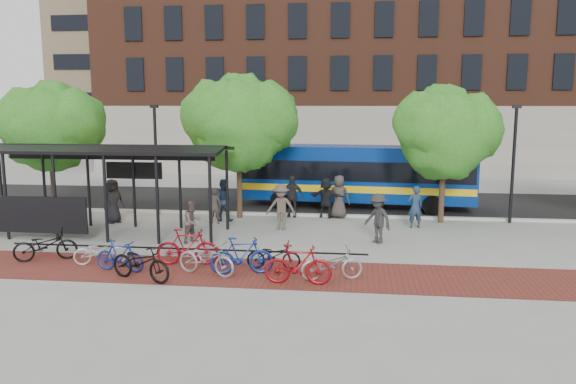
# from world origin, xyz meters

# --- Properties ---
(ground) EXTENTS (160.00, 160.00, 0.00)m
(ground) POSITION_xyz_m (0.00, 0.00, 0.00)
(ground) COLOR #9E9E99
(ground) RESTS_ON ground
(asphalt_street) EXTENTS (160.00, 8.00, 0.01)m
(asphalt_street) POSITION_xyz_m (0.00, 8.00, 0.01)
(asphalt_street) COLOR black
(asphalt_street) RESTS_ON ground
(curb) EXTENTS (160.00, 0.25, 0.12)m
(curb) POSITION_xyz_m (0.00, 4.00, 0.06)
(curb) COLOR #B7B7B2
(curb) RESTS_ON ground
(brick_strip) EXTENTS (24.00, 3.00, 0.01)m
(brick_strip) POSITION_xyz_m (-2.00, -5.00, 0.00)
(brick_strip) COLOR maroon
(brick_strip) RESTS_ON ground
(bike_rack_rail) EXTENTS (12.00, 0.05, 0.95)m
(bike_rack_rail) POSITION_xyz_m (-3.30, -4.10, 0.00)
(bike_rack_rail) COLOR black
(bike_rack_rail) RESTS_ON ground
(building_brick) EXTENTS (55.00, 14.00, 20.00)m
(building_brick) POSITION_xyz_m (10.00, 26.00, 10.00)
(building_brick) COLOR brown
(building_brick) RESTS_ON ground
(building_tower) EXTENTS (22.00, 22.00, 30.00)m
(building_tower) POSITION_xyz_m (-16.00, 40.00, 15.00)
(building_tower) COLOR #7A664C
(building_tower) RESTS_ON ground
(bus_shelter) EXTENTS (10.60, 3.07, 3.60)m
(bus_shelter) POSITION_xyz_m (-8.13, -0.48, 3.00)
(bus_shelter) COLOR black
(bus_shelter) RESTS_ON ground
(tree_a) EXTENTS (4.90, 4.00, 6.18)m
(tree_a) POSITION_xyz_m (-11.91, 3.35, 4.24)
(tree_a) COLOR #382619
(tree_a) RESTS_ON ground
(tree_b) EXTENTS (5.15, 4.20, 6.47)m
(tree_b) POSITION_xyz_m (-2.90, 3.35, 4.46)
(tree_b) COLOR #382619
(tree_b) RESTS_ON ground
(tree_c) EXTENTS (4.66, 3.80, 5.92)m
(tree_c) POSITION_xyz_m (6.09, 3.35, 4.05)
(tree_c) COLOR #382619
(tree_c) RESTS_ON ground
(lamp_post_left) EXTENTS (0.35, 0.20, 5.12)m
(lamp_post_left) POSITION_xyz_m (-7.00, 3.60, 2.75)
(lamp_post_left) COLOR black
(lamp_post_left) RESTS_ON ground
(lamp_post_right) EXTENTS (0.35, 0.20, 5.12)m
(lamp_post_right) POSITION_xyz_m (9.00, 3.60, 2.75)
(lamp_post_right) COLOR black
(lamp_post_right) RESTS_ON ground
(bus) EXTENTS (11.60, 3.45, 3.09)m
(bus) POSITION_xyz_m (2.29, 6.55, 1.77)
(bus) COLOR navy
(bus) RESTS_ON ground
(bike_0) EXTENTS (2.12, 1.46, 1.05)m
(bike_0) POSITION_xyz_m (-7.94, -4.49, 0.53)
(bike_0) COLOR black
(bike_0) RESTS_ON ground
(bike_2) EXTENTS (1.77, 1.07, 0.88)m
(bike_2) POSITION_xyz_m (-5.96, -4.68, 0.44)
(bike_2) COLOR #ADADB0
(bike_2) RESTS_ON ground
(bike_3) EXTENTS (1.71, 0.72, 1.00)m
(bike_3) POSITION_xyz_m (-4.97, -5.36, 0.50)
(bike_3) COLOR navy
(bike_3) RESTS_ON ground
(bike_4) EXTENTS (2.24, 1.42, 1.11)m
(bike_4) POSITION_xyz_m (-3.99, -6.14, 0.56)
(bike_4) COLOR black
(bike_4) RESTS_ON ground
(bike_5) EXTENTS (2.06, 0.82, 1.20)m
(bike_5) POSITION_xyz_m (-3.10, -4.40, 0.60)
(bike_5) COLOR maroon
(bike_5) RESTS_ON ground
(bike_6) EXTENTS (2.08, 1.28, 1.03)m
(bike_6) POSITION_xyz_m (-2.22, -5.38, 0.52)
(bike_6) COLOR #969699
(bike_6) RESTS_ON ground
(bike_7) EXTENTS (2.01, 0.94, 1.16)m
(bike_7) POSITION_xyz_m (-1.17, -5.17, 0.58)
(bike_7) COLOR navy
(bike_7) RESTS_ON ground
(bike_8) EXTENTS (1.72, 0.66, 0.89)m
(bike_8) POSITION_xyz_m (-0.27, -4.53, 0.45)
(bike_8) COLOR black
(bike_8) RESTS_ON ground
(bike_9) EXTENTS (1.96, 0.55, 1.18)m
(bike_9) POSITION_xyz_m (0.65, -5.94, 0.59)
(bike_9) COLOR maroon
(bike_9) RESTS_ON ground
(bike_10) EXTENTS (1.97, 1.14, 0.98)m
(bike_10) POSITION_xyz_m (1.59, -5.40, 0.49)
(bike_10) COLOR #A0A1A3
(bike_10) RESTS_ON ground
(pedestrian_0) EXTENTS (1.08, 1.11, 1.93)m
(pedestrian_0) POSITION_xyz_m (-8.27, 1.55, 0.96)
(pedestrian_0) COLOR black
(pedestrian_0) RESTS_ON ground
(pedestrian_1) EXTENTS (0.60, 0.41, 1.59)m
(pedestrian_1) POSITION_xyz_m (-3.82, 1.89, 0.80)
(pedestrian_1) COLOR #3B352F
(pedestrian_1) RESTS_ON ground
(pedestrian_2) EXTENTS (0.93, 0.73, 1.88)m
(pedestrian_2) POSITION_xyz_m (-3.59, 2.52, 0.94)
(pedestrian_2) COLOR #21324E
(pedestrian_2) RESTS_ON ground
(pedestrian_3) EXTENTS (1.30, 0.82, 1.92)m
(pedestrian_3) POSITION_xyz_m (-0.78, 1.02, 0.96)
(pedestrian_3) COLOR #50453C
(pedestrian_3) RESTS_ON ground
(pedestrian_4) EXTENTS (1.16, 0.54, 1.92)m
(pedestrian_4) POSITION_xyz_m (-0.65, 3.80, 0.96)
(pedestrian_4) COLOR black
(pedestrian_4) RESTS_ON ground
(pedestrian_5) EXTENTS (1.80, 1.04, 1.85)m
(pedestrian_5) POSITION_xyz_m (0.93, 3.80, 0.92)
(pedestrian_5) COLOR black
(pedestrian_5) RESTS_ON ground
(pedestrian_6) EXTENTS (1.05, 0.78, 1.97)m
(pedestrian_6) POSITION_xyz_m (1.52, 3.80, 0.99)
(pedestrian_6) COLOR #38302D
(pedestrian_6) RESTS_ON ground
(pedestrian_7) EXTENTS (0.74, 0.58, 1.79)m
(pedestrian_7) POSITION_xyz_m (4.75, 2.11, 0.89)
(pedestrian_7) COLOR #1F334A
(pedestrian_7) RESTS_ON ground
(pedestrian_8) EXTENTS (0.93, 0.99, 1.61)m
(pedestrian_8) POSITION_xyz_m (-3.79, -1.50, 0.81)
(pedestrian_8) COLOR brown
(pedestrian_8) RESTS_ON ground
(pedestrian_9) EXTENTS (1.35, 1.35, 1.88)m
(pedestrian_9) POSITION_xyz_m (3.10, -0.73, 0.94)
(pedestrian_9) COLOR #292929
(pedestrian_9) RESTS_ON ground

